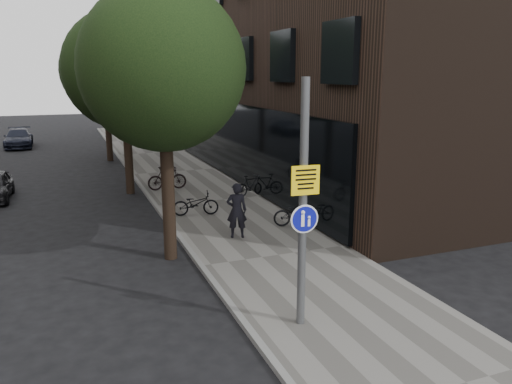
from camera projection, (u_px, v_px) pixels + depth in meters
name	position (u px, v px, depth m)	size (l,w,h in m)	color
ground	(328.00, 311.00, 11.15)	(120.00, 120.00, 0.00)	black
sidewalk	(212.00, 202.00, 20.28)	(4.50, 60.00, 0.12)	slate
curb_edge	(157.00, 207.00, 19.48)	(0.15, 60.00, 0.13)	slate
building_right_dark_brick	(280.00, 12.00, 31.98)	(12.00, 40.00, 18.00)	black
street_tree_near	(165.00, 75.00, 13.26)	(4.40, 4.40, 7.50)	black
street_tree_mid	(125.00, 74.00, 20.96)	(5.00, 5.00, 7.80)	black
street_tree_far	(106.00, 74.00, 29.11)	(5.00, 5.00, 7.80)	black
signpost	(303.00, 206.00, 9.78)	(0.58, 0.17, 4.99)	#595B5E
pedestrian	(237.00, 210.00, 15.55)	(0.64, 0.42, 1.75)	black
parked_bike_facade_near	(298.00, 213.00, 16.83)	(0.59, 1.68, 0.88)	black
parked_bike_facade_far	(251.00, 185.00, 20.92)	(0.42, 1.49, 0.90)	black
parked_bike_curb_near	(196.00, 204.00, 18.09)	(0.58, 1.65, 0.87)	black
parked_bike_curb_far	(167.00, 178.00, 22.05)	(0.49, 1.72, 1.04)	black
parked_car_far	(19.00, 138.00, 35.46)	(1.81, 4.45, 1.29)	black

